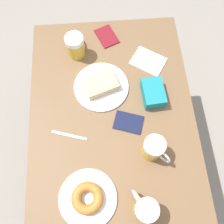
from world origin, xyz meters
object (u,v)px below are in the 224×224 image
at_px(beer_mug_left, 145,209).
at_px(fork, 70,135).
at_px(beer_mug_center, 75,45).
at_px(napkin_folded, 148,61).
at_px(beer_mug_right, 154,149).
at_px(plate_with_cake, 101,86).
at_px(passport_far_edge, 107,36).
at_px(blue_pouch, 153,93).
at_px(plate_with_donut, 88,198).
at_px(passport_near_edge, 128,122).

distance_m(beer_mug_left, fork, 0.44).
bearing_deg(fork, beer_mug_center, -95.68).
xyz_separation_m(beer_mug_left, beer_mug_center, (0.24, -0.76, 0.00)).
bearing_deg(napkin_folded, beer_mug_right, 84.33).
xyz_separation_m(plate_with_cake, passport_far_edge, (-0.05, -0.29, -0.01)).
relative_size(beer_mug_left, beer_mug_right, 1.02).
distance_m(beer_mug_right, passport_far_edge, 0.64).
bearing_deg(fork, blue_pouch, -157.20).
relative_size(napkin_folded, fork, 1.24).
height_order(beer_mug_center, passport_far_edge, beer_mug_center).
bearing_deg(plate_with_donut, blue_pouch, -126.41).
distance_m(beer_mug_center, beer_mug_right, 0.61).
bearing_deg(beer_mug_left, napkin_folded, -99.10).
bearing_deg(beer_mug_left, plate_with_donut, -14.95).
height_order(beer_mug_right, passport_far_edge, beer_mug_right).
relative_size(napkin_folded, passport_far_edge, 1.30).
bearing_deg(beer_mug_right, beer_mug_left, 74.27).
bearing_deg(beer_mug_center, fork, 84.32).
distance_m(napkin_folded, blue_pouch, 0.19).
height_order(fork, blue_pouch, blue_pouch).
distance_m(beer_mug_center, napkin_folded, 0.36).
relative_size(beer_mug_left, beer_mug_center, 0.93).
distance_m(beer_mug_left, blue_pouch, 0.50).
xyz_separation_m(passport_near_edge, passport_far_edge, (0.06, -0.48, 0.00)).
bearing_deg(plate_with_donut, beer_mug_left, 165.05).
height_order(beer_mug_right, napkin_folded, beer_mug_right).
distance_m(plate_with_cake, napkin_folded, 0.27).
bearing_deg(plate_with_cake, napkin_folded, -152.47).
bearing_deg(blue_pouch, fork, 22.80).
relative_size(plate_with_cake, passport_far_edge, 1.72).
bearing_deg(plate_with_donut, napkin_folded, -117.58).
distance_m(plate_with_donut, beer_mug_left, 0.23).
height_order(plate_with_cake, beer_mug_right, beer_mug_right).
bearing_deg(passport_near_edge, passport_far_edge, -82.31).
relative_size(beer_mug_right, passport_far_edge, 0.79).
bearing_deg(passport_near_edge, napkin_folded, -112.66).
distance_m(beer_mug_center, passport_near_edge, 0.45).
height_order(beer_mug_left, beer_mug_right, same).
relative_size(passport_near_edge, blue_pouch, 1.05).
bearing_deg(fork, passport_near_edge, -171.36).
xyz_separation_m(plate_with_cake, beer_mug_center, (0.11, -0.20, 0.04)).
distance_m(plate_with_cake, passport_near_edge, 0.22).
height_order(plate_with_cake, plate_with_donut, plate_with_donut).
xyz_separation_m(plate_with_cake, blue_pouch, (-0.23, 0.06, 0.02)).
distance_m(plate_with_cake, fork, 0.27).
bearing_deg(beer_mug_right, napkin_folded, -95.67).
bearing_deg(beer_mug_center, beer_mug_left, 107.81).
bearing_deg(napkin_folded, beer_mug_left, 80.90).
height_order(plate_with_cake, beer_mug_center, beer_mug_center).
height_order(beer_mug_center, blue_pouch, beer_mug_center).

